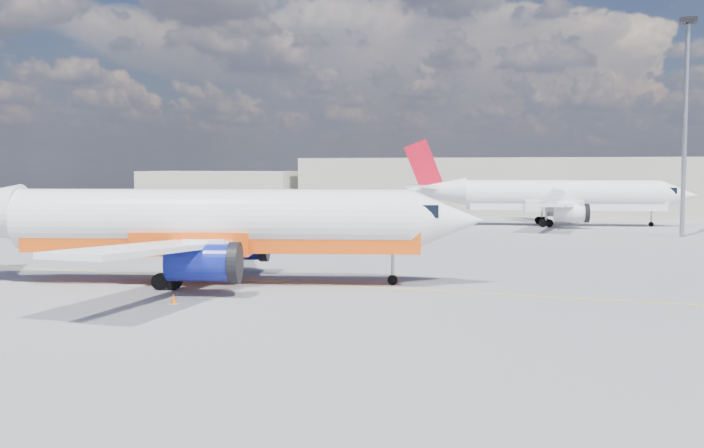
% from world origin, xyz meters
% --- Properties ---
extents(ground, '(240.00, 240.00, 0.00)m').
position_xyz_m(ground, '(0.00, 0.00, 0.00)').
color(ground, slate).
rests_on(ground, ground).
extents(taxi_line, '(70.00, 0.15, 0.01)m').
position_xyz_m(taxi_line, '(0.00, 3.00, 0.01)').
color(taxi_line, yellow).
rests_on(taxi_line, ground).
extents(terminal_main, '(70.00, 14.00, 8.00)m').
position_xyz_m(terminal_main, '(5.00, 75.00, 4.00)').
color(terminal_main, '#BDB5A2').
rests_on(terminal_main, ground).
extents(terminal_annex, '(26.00, 10.00, 6.00)m').
position_xyz_m(terminal_annex, '(-45.00, 72.00, 3.00)').
color(terminal_annex, '#BDB5A2').
rests_on(terminal_annex, ground).
extents(main_jet, '(34.79, 26.49, 10.53)m').
position_xyz_m(main_jet, '(-7.17, 0.93, 3.51)').
color(main_jet, white).
rests_on(main_jet, ground).
extents(second_jet, '(33.20, 25.58, 10.02)m').
position_xyz_m(second_jet, '(8.14, 53.60, 3.34)').
color(second_jet, white).
rests_on(second_jet, ground).
extents(traffic_cone, '(0.36, 0.36, 0.50)m').
position_xyz_m(traffic_cone, '(-4.59, -5.48, 0.24)').
color(traffic_cone, white).
rests_on(traffic_cone, ground).
extents(floodlight_mast, '(1.52, 1.52, 20.87)m').
position_xyz_m(floodlight_mast, '(21.35, 42.99, 12.51)').
color(floodlight_mast, '#95959D').
rests_on(floodlight_mast, ground).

